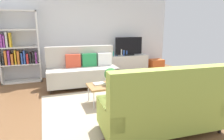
% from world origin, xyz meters
% --- Properties ---
extents(ground_plane, '(7.68, 7.68, 0.00)m').
position_xyz_m(ground_plane, '(0.00, 0.00, 0.00)').
color(ground_plane, brown).
extents(wall_far, '(6.40, 0.12, 2.90)m').
position_xyz_m(wall_far, '(0.00, 2.80, 1.45)').
color(wall_far, silver).
rests_on(wall_far, ground_plane).
extents(area_rug, '(2.90, 2.20, 0.01)m').
position_xyz_m(area_rug, '(0.05, -0.14, 0.01)').
color(area_rug, tan).
rests_on(area_rug, ground_plane).
extents(couch_beige, '(1.93, 0.91, 1.10)m').
position_xyz_m(couch_beige, '(-0.28, 1.48, 0.45)').
color(couch_beige, '#B2ADA3').
rests_on(couch_beige, ground_plane).
extents(couch_green, '(1.95, 0.97, 1.10)m').
position_xyz_m(couch_green, '(0.38, -1.36, 0.45)').
color(couch_green, '#A3BC4C').
rests_on(couch_green, ground_plane).
extents(coffee_table, '(1.10, 0.56, 0.42)m').
position_xyz_m(coffee_table, '(0.10, 0.06, 0.39)').
color(coffee_table, '#9E7042').
rests_on(coffee_table, ground_plane).
extents(tv_console, '(1.40, 0.44, 0.64)m').
position_xyz_m(tv_console, '(1.58, 2.46, 0.32)').
color(tv_console, silver).
rests_on(tv_console, ground_plane).
extents(tv, '(1.00, 0.20, 0.64)m').
position_xyz_m(tv, '(1.58, 2.44, 0.95)').
color(tv, black).
rests_on(tv, tv_console).
extents(bookshelf, '(1.10, 0.36, 2.10)m').
position_xyz_m(bookshelf, '(-1.96, 2.48, 0.98)').
color(bookshelf, white).
rests_on(bookshelf, ground_plane).
extents(storage_trunk, '(0.52, 0.40, 0.44)m').
position_xyz_m(storage_trunk, '(2.68, 2.36, 0.22)').
color(storage_trunk, orange).
rests_on(storage_trunk, ground_plane).
extents(potted_plant, '(0.27, 0.27, 0.36)m').
position_xyz_m(potted_plant, '(0.04, 0.06, 0.62)').
color(potted_plant, brown).
rests_on(potted_plant, coffee_table).
extents(table_book_0, '(0.25, 0.20, 0.03)m').
position_xyz_m(table_book_0, '(-0.19, 0.13, 0.44)').
color(table_book_0, silver).
rests_on(table_book_0, coffee_table).
extents(vase_0, '(0.09, 0.09, 0.16)m').
position_xyz_m(vase_0, '(1.00, 2.51, 0.72)').
color(vase_0, '#33B29E').
rests_on(vase_0, tv_console).
extents(vase_1, '(0.08, 0.08, 0.20)m').
position_xyz_m(vase_1, '(1.14, 2.51, 0.74)').
color(vase_1, '#4C72B2').
rests_on(vase_1, tv_console).
extents(bottle_0, '(0.04, 0.04, 0.23)m').
position_xyz_m(bottle_0, '(1.29, 2.42, 0.76)').
color(bottle_0, silver).
rests_on(bottle_0, tv_console).
extents(bottle_1, '(0.06, 0.06, 0.20)m').
position_xyz_m(bottle_1, '(1.38, 2.42, 0.74)').
color(bottle_1, '#3359B2').
rests_on(bottle_1, tv_console).
extents(bottle_2, '(0.05, 0.05, 0.18)m').
position_xyz_m(bottle_2, '(1.49, 2.42, 0.73)').
color(bottle_2, '#3359B2').
rests_on(bottle_2, tv_console).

